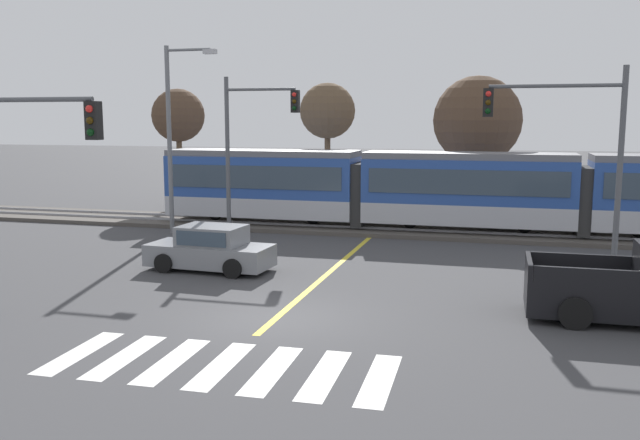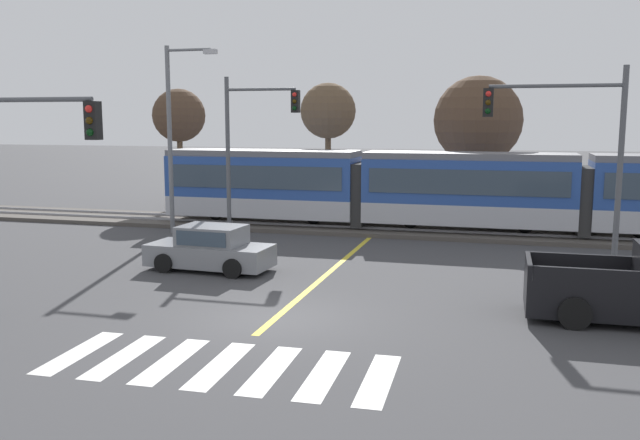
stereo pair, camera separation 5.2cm
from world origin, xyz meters
name	(u,v)px [view 1 (the left image)]	position (x,y,z in m)	size (l,w,h in m)	color
ground_plane	(276,319)	(0.00, 0.00, 0.00)	(200.00, 200.00, 0.00)	#3D3D3F
track_bed	(378,229)	(0.00, 14.31, 0.09)	(120.00, 4.00, 0.18)	#4C4742
rail_near	(375,228)	(0.00, 13.59, 0.23)	(120.00, 0.08, 0.10)	#939399
rail_far	(381,223)	(0.00, 15.03, 0.23)	(120.00, 0.08, 0.10)	#939399
light_rail_tram	(467,188)	(3.96, 14.31, 2.05)	(28.00, 2.64, 3.43)	#B7BAC1
crosswalk_stripe_0	(80,352)	(-3.30, -3.54, 0.00)	(0.56, 2.80, 0.01)	silver
crosswalk_stripe_1	(125,356)	(-2.20, -3.51, 0.00)	(0.56, 2.80, 0.01)	silver
crosswalk_stripe_2	(172,361)	(-1.10, -3.47, 0.00)	(0.56, 2.80, 0.01)	silver
crosswalk_stripe_3	(221,365)	(0.00, -3.44, 0.00)	(0.56, 2.80, 0.01)	silver
crosswalk_stripe_4	(272,370)	(1.10, -3.41, 0.00)	(0.56, 2.80, 0.01)	silver
crosswalk_stripe_5	(325,375)	(2.20, -3.38, 0.00)	(0.56, 2.80, 0.01)	silver
crosswalk_stripe_6	(379,380)	(3.30, -3.35, 0.00)	(0.56, 2.80, 0.01)	silver
lane_centre_line	(329,272)	(0.00, 5.44, 0.00)	(0.20, 13.76, 0.01)	gold
sedan_crossing	(210,250)	(-3.96, 4.76, 0.70)	(4.29, 2.10, 1.52)	gray
traffic_light_far_left	(249,135)	(-4.80, 10.72, 4.38)	(3.25, 0.38, 6.79)	#515459
traffic_light_near_left	(16,165)	(-6.10, -1.74, 3.93)	(3.75, 0.38, 5.94)	#515459
traffic_light_mid_right	(574,142)	(7.55, 6.64, 4.35)	(4.25, 0.38, 6.66)	#515459
street_lamp_west	(174,127)	(-8.55, 11.31, 4.69)	(2.42, 0.28, 8.18)	slate
bare_tree_far_west	(178,116)	(-12.56, 19.62, 5.21)	(3.01, 3.01, 6.77)	brown
bare_tree_west	(328,112)	(-3.87, 19.99, 5.44)	(3.00, 3.00, 6.99)	brown
bare_tree_east	(477,120)	(4.09, 19.12, 4.98)	(4.39, 4.39, 7.19)	brown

